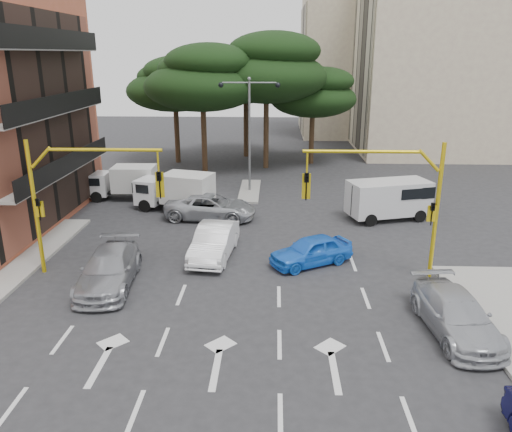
{
  "coord_description": "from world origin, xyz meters",
  "views": [
    {
      "loc": [
        1.77,
        -18.27,
        9.41
      ],
      "look_at": [
        0.85,
        5.61,
        1.6
      ],
      "focal_mm": 35.0,
      "sensor_mm": 36.0,
      "label": 1
    }
  ],
  "objects": [
    {
      "name": "car_silver_parked",
      "position": [
        8.17,
        -2.52,
        0.71
      ],
      "size": [
        2.42,
        5.02,
        1.41
      ],
      "primitive_type": "imported",
      "rotation": [
        0.0,
        0.0,
        0.09
      ],
      "color": "#ABAEB4",
      "rests_on": "ground"
    },
    {
      "name": "pine_right",
      "position": [
        5.06,
        25.96,
        6.22
      ],
      "size": [
        7.49,
        7.49,
        8.37
      ],
      "color": "#382616",
      "rests_on": "ground"
    },
    {
      "name": "pine_back",
      "position": [
        -0.94,
        28.96,
        7.6
      ],
      "size": [
        9.15,
        9.15,
        10.23
      ],
      "color": "#382616",
      "rests_on": "ground"
    },
    {
      "name": "signal_mast_right",
      "position": [
        6.8,
        1.99,
        3.88
      ],
      "size": [
        5.79,
        0.37,
        6.0
      ],
      "color": "gold",
      "rests_on": "ground"
    },
    {
      "name": "pine_left_far",
      "position": [
        -6.94,
        25.96,
        6.91
      ],
      "size": [
        8.32,
        8.32,
        9.3
      ],
      "color": "#382616",
      "rests_on": "ground"
    },
    {
      "name": "street_lamp_center",
      "position": [
        0.0,
        16.0,
        5.43
      ],
      "size": [
        4.16,
        0.36,
        7.77
      ],
      "color": "slate",
      "rests_on": "median_strip"
    },
    {
      "name": "pine_left_near",
      "position": [
        -3.94,
        21.96,
        7.6
      ],
      "size": [
        9.15,
        9.15,
        10.23
      ],
      "color": "#382616",
      "rests_on": "ground"
    },
    {
      "name": "pine_center",
      "position": [
        1.06,
        23.96,
        8.3
      ],
      "size": [
        9.98,
        9.98,
        11.16
      ],
      "color": "#382616",
      "rests_on": "ground"
    },
    {
      "name": "box_truck_a",
      "position": [
        -8.46,
        13.9,
        1.13
      ],
      "size": [
        4.66,
        2.07,
        2.26
      ],
      "primitive_type": null,
      "rotation": [
        0.0,
        0.0,
        1.6
      ],
      "color": "silver",
      "rests_on": "ground"
    },
    {
      "name": "box_truck_b",
      "position": [
        -4.44,
        11.5,
        1.2
      ],
      "size": [
        5.25,
        3.31,
        2.4
      ],
      "primitive_type": null,
      "rotation": [
        0.0,
        0.0,
        1.29
      ],
      "color": "white",
      "rests_on": "ground"
    },
    {
      "name": "car_silver_cross_a",
      "position": [
        -2.0,
        9.87,
        0.74
      ],
      "size": [
        5.58,
        3.02,
        1.48
      ],
      "primitive_type": "imported",
      "rotation": [
        0.0,
        0.0,
        1.46
      ],
      "color": "#AFB1B7",
      "rests_on": "ground"
    },
    {
      "name": "median_strip",
      "position": [
        0.0,
        16.0,
        0.07
      ],
      "size": [
        1.4,
        6.0,
        0.15
      ],
      "primitive_type": "cube",
      "color": "gray",
      "rests_on": "ground"
    },
    {
      "name": "car_silver_wagon",
      "position": [
        -5.17,
        0.75,
        0.75
      ],
      "size": [
        2.51,
        5.32,
        1.5
      ],
      "primitive_type": "imported",
      "rotation": [
        0.0,
        0.0,
        0.08
      ],
      "color": "#9C9DA3",
      "rests_on": "ground"
    },
    {
      "name": "car_white_hatch",
      "position": [
        -1.1,
        4.07,
        0.78
      ],
      "size": [
        2.13,
        4.86,
        1.55
      ],
      "primitive_type": "imported",
      "rotation": [
        0.0,
        0.0,
        -0.11
      ],
      "color": "white",
      "rests_on": "ground"
    },
    {
      "name": "car_blue_compact",
      "position": [
        3.5,
        3.35,
        0.68
      ],
      "size": [
        4.26,
        3.34,
        1.36
      ],
      "primitive_type": "imported",
      "rotation": [
        0.0,
        0.0,
        -1.06
      ],
      "color": "blue",
      "rests_on": "ground"
    },
    {
      "name": "apartment_beige_far",
      "position": [
        12.95,
        44.0,
        8.35
      ],
      "size": [
        16.2,
        12.15,
        16.7
      ],
      "color": "#BCA58D",
      "rests_on": "ground"
    },
    {
      "name": "van_white",
      "position": [
        8.5,
        10.3,
        1.18
      ],
      "size": [
        5.11,
        3.35,
        2.35
      ],
      "primitive_type": null,
      "rotation": [
        0.0,
        0.0,
        -1.29
      ],
      "color": "silver",
      "rests_on": "ground"
    },
    {
      "name": "ground",
      "position": [
        0.0,
        0.0,
        0.0
      ],
      "size": [
        120.0,
        120.0,
        0.0
      ],
      "primitive_type": "plane",
      "color": "#28282B",
      "rests_on": "ground"
    },
    {
      "name": "apartment_beige_near",
      "position": [
        19.95,
        32.0,
        9.35
      ],
      "size": [
        20.2,
        12.15,
        18.7
      ],
      "color": "#BCA58D",
      "rests_on": "ground"
    },
    {
      "name": "signal_mast_left",
      "position": [
        -6.8,
        1.99,
        3.88
      ],
      "size": [
        5.79,
        0.37,
        6.0
      ],
      "color": "gold",
      "rests_on": "ground"
    }
  ]
}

